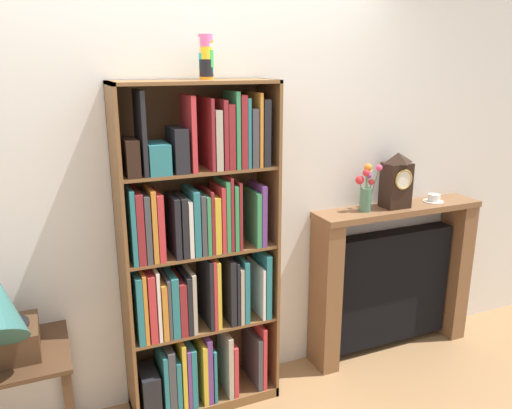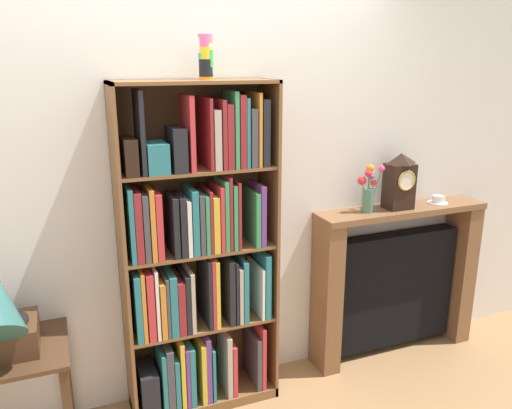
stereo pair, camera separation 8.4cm
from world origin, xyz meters
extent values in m
cube|color=silver|center=(0.19, 0.33, 1.35)|extent=(5.20, 0.08, 2.70)
cube|color=brown|center=(-0.42, 0.13, 0.95)|extent=(0.02, 0.31, 1.90)
cube|color=brown|center=(0.42, 0.13, 0.95)|extent=(0.02, 0.31, 1.90)
cube|color=brown|center=(0.00, 0.28, 0.95)|extent=(0.86, 0.01, 1.90)
cube|color=brown|center=(0.00, 0.13, 1.89)|extent=(0.86, 0.31, 0.02)
cube|color=brown|center=(0.00, 0.13, 0.03)|extent=(0.86, 0.31, 0.06)
cube|color=black|center=(-0.34, 0.09, 0.19)|extent=(0.10, 0.21, 0.25)
cube|color=teal|center=(-0.26, 0.11, 0.24)|extent=(0.02, 0.25, 0.36)
cube|color=#424247|center=(-0.22, 0.11, 0.25)|extent=(0.04, 0.25, 0.39)
cube|color=teal|center=(-0.18, 0.12, 0.22)|extent=(0.03, 0.27, 0.32)
cube|color=gold|center=(-0.15, 0.10, 0.27)|extent=(0.02, 0.24, 0.41)
cube|color=#663884|center=(-0.12, 0.11, 0.25)|extent=(0.02, 0.25, 0.37)
cube|color=teal|center=(-0.09, 0.09, 0.24)|extent=(0.03, 0.21, 0.37)
cube|color=gold|center=(-0.03, 0.10, 0.25)|extent=(0.03, 0.24, 0.38)
cube|color=#663884|center=(0.00, 0.10, 0.27)|extent=(0.03, 0.24, 0.41)
cube|color=teal|center=(0.03, 0.12, 0.23)|extent=(0.02, 0.27, 0.34)
cube|color=#B2A893|center=(0.13, 0.09, 0.26)|extent=(0.03, 0.21, 0.39)
cube|color=#C63338|center=(0.16, 0.11, 0.22)|extent=(0.03, 0.25, 0.33)
cube|color=#424247|center=(0.31, 0.11, 0.23)|extent=(0.03, 0.26, 0.34)
cube|color=#C63338|center=(0.34, 0.09, 0.26)|extent=(0.02, 0.21, 0.40)
cube|color=brown|center=(0.00, 0.13, 0.52)|extent=(0.82, 0.29, 0.02)
cube|color=teal|center=(-0.37, 0.11, 0.72)|extent=(0.03, 0.26, 0.38)
cube|color=orange|center=(-0.34, 0.11, 0.73)|extent=(0.02, 0.25, 0.39)
cube|color=#C63338|center=(-0.31, 0.10, 0.72)|extent=(0.04, 0.22, 0.38)
cube|color=white|center=(-0.27, 0.10, 0.73)|extent=(0.02, 0.24, 0.40)
cube|color=orange|center=(-0.24, 0.11, 0.69)|extent=(0.03, 0.26, 0.32)
cube|color=#424247|center=(-0.21, 0.11, 0.70)|extent=(0.02, 0.25, 0.34)
cube|color=teal|center=(-0.18, 0.11, 0.71)|extent=(0.04, 0.26, 0.35)
cube|color=maroon|center=(-0.14, 0.11, 0.69)|extent=(0.04, 0.26, 0.31)
cube|color=black|center=(-0.10, 0.12, 0.70)|extent=(0.03, 0.27, 0.34)
cube|color=#B2A893|center=(-0.08, 0.11, 0.71)|extent=(0.02, 0.25, 0.35)
cube|color=black|center=(0.02, 0.11, 0.74)|extent=(0.02, 0.26, 0.41)
cube|color=#C63338|center=(0.04, 0.12, 0.74)|extent=(0.02, 0.27, 0.41)
cube|color=gold|center=(0.06, 0.09, 0.73)|extent=(0.02, 0.22, 0.40)
cube|color=black|center=(0.15, 0.09, 0.73)|extent=(0.03, 0.21, 0.39)
cube|color=black|center=(0.18, 0.10, 0.72)|extent=(0.02, 0.23, 0.38)
cube|color=#B2A893|center=(0.20, 0.10, 0.70)|extent=(0.02, 0.24, 0.34)
cube|color=teal|center=(0.23, 0.09, 0.72)|extent=(0.03, 0.22, 0.37)
cube|color=white|center=(0.33, 0.11, 0.69)|extent=(0.02, 0.25, 0.31)
cube|color=teal|center=(0.37, 0.09, 0.73)|extent=(0.03, 0.21, 0.39)
cube|color=brown|center=(0.00, 0.13, 0.98)|extent=(0.82, 0.29, 0.02)
cube|color=teal|center=(-0.38, 0.11, 1.18)|extent=(0.02, 0.26, 0.39)
cube|color=maroon|center=(-0.34, 0.12, 1.17)|extent=(0.04, 0.27, 0.37)
cube|color=#424247|center=(-0.30, 0.12, 1.17)|extent=(0.03, 0.27, 0.36)
cube|color=orange|center=(-0.27, 0.09, 1.18)|extent=(0.03, 0.22, 0.38)
cube|color=#C63338|center=(-0.24, 0.09, 1.17)|extent=(0.03, 0.22, 0.36)
cube|color=black|center=(-0.15, 0.09, 1.15)|extent=(0.03, 0.21, 0.33)
cube|color=black|center=(-0.11, 0.09, 1.15)|extent=(0.03, 0.21, 0.32)
cube|color=white|center=(-0.08, 0.12, 1.14)|extent=(0.02, 0.27, 0.31)
cube|color=teal|center=(-0.05, 0.10, 1.16)|extent=(0.03, 0.23, 0.36)
cube|color=#424247|center=(-0.01, 0.11, 1.15)|extent=(0.03, 0.25, 0.33)
cube|color=#388E56|center=(0.02, 0.09, 1.15)|extent=(0.02, 0.21, 0.32)
cube|color=maroon|center=(0.04, 0.11, 1.16)|extent=(0.02, 0.26, 0.35)
cube|color=gold|center=(0.07, 0.09, 1.14)|extent=(0.03, 0.21, 0.31)
cube|color=#C63338|center=(0.10, 0.09, 1.17)|extent=(0.02, 0.21, 0.36)
cube|color=#388E56|center=(0.12, 0.09, 1.18)|extent=(0.02, 0.21, 0.39)
cube|color=maroon|center=(0.15, 0.10, 1.19)|extent=(0.02, 0.24, 0.41)
cube|color=#388E56|center=(0.17, 0.09, 1.17)|extent=(0.02, 0.22, 0.36)
cube|color=maroon|center=(0.20, 0.09, 1.18)|extent=(0.02, 0.21, 0.38)
cube|color=#388E56|center=(0.30, 0.12, 1.14)|extent=(0.03, 0.26, 0.31)
cube|color=#663884|center=(0.33, 0.09, 1.16)|extent=(0.03, 0.21, 0.35)
cube|color=brown|center=(0.00, 0.13, 1.43)|extent=(0.82, 0.29, 0.02)
cube|color=black|center=(-0.35, 0.07, 1.53)|extent=(0.07, 0.18, 0.18)
cube|color=black|center=(-0.30, 0.09, 1.65)|extent=(0.02, 0.21, 0.42)
cube|color=teal|center=(-0.22, 0.08, 1.52)|extent=(0.11, 0.20, 0.15)
cube|color=black|center=(-0.11, 0.09, 1.55)|extent=(0.07, 0.21, 0.23)
cube|color=#C63338|center=(-0.05, 0.09, 1.63)|extent=(0.03, 0.22, 0.38)
cube|color=maroon|center=(0.05, 0.12, 1.63)|extent=(0.02, 0.26, 0.37)
cube|color=#B2A893|center=(0.08, 0.11, 1.60)|extent=(0.04, 0.26, 0.31)
cube|color=maroon|center=(0.12, 0.09, 1.62)|extent=(0.02, 0.21, 0.36)
cube|color=maroon|center=(0.15, 0.10, 1.61)|extent=(0.03, 0.24, 0.34)
cube|color=#388E56|center=(0.19, 0.09, 1.64)|extent=(0.02, 0.21, 0.40)
cube|color=maroon|center=(0.22, 0.11, 1.63)|extent=(0.03, 0.25, 0.38)
cube|color=teal|center=(0.25, 0.10, 1.62)|extent=(0.02, 0.24, 0.37)
cube|color=#424247|center=(0.28, 0.11, 1.60)|extent=(0.04, 0.26, 0.31)
cube|color=orange|center=(0.31, 0.12, 1.64)|extent=(0.02, 0.26, 0.39)
cube|color=black|center=(0.35, 0.12, 1.62)|extent=(0.04, 0.27, 0.36)
cylinder|color=orange|center=(0.08, 0.16, 1.94)|extent=(0.07, 0.07, 0.09)
cylinder|color=black|center=(0.08, 0.16, 1.95)|extent=(0.07, 0.07, 0.09)
cylinder|color=#28B2B7|center=(0.08, 0.16, 1.97)|extent=(0.07, 0.07, 0.09)
cylinder|color=#28B2B7|center=(0.08, 0.16, 1.99)|extent=(0.07, 0.07, 0.09)
cylinder|color=green|center=(0.08, 0.16, 2.00)|extent=(0.07, 0.07, 0.09)
cylinder|color=yellow|center=(0.08, 0.16, 2.02)|extent=(0.07, 0.07, 0.09)
cylinder|color=white|center=(0.08, 0.16, 2.03)|extent=(0.07, 0.07, 0.09)
cylinder|color=orange|center=(0.08, 0.16, 2.05)|extent=(0.07, 0.07, 0.09)
cylinder|color=white|center=(0.08, 0.16, 2.06)|extent=(0.07, 0.07, 0.09)
cylinder|color=pink|center=(0.08, 0.16, 2.08)|extent=(0.07, 0.07, 0.09)
cube|color=#472D1C|center=(-1.02, 0.03, 0.61)|extent=(0.58, 0.51, 0.02)
cube|color=#472D1C|center=(-0.76, 0.25, 0.30)|extent=(0.04, 0.04, 0.60)
cube|color=#472D1C|center=(-1.02, 0.03, 0.69)|extent=(0.32, 0.29, 0.15)
cylinder|color=black|center=(-1.02, 0.03, 0.77)|extent=(0.25, 0.25, 0.01)
cylinder|color=#2D605B|center=(-1.02, -0.01, 0.80)|extent=(0.03, 0.03, 0.06)
cube|color=brown|center=(1.40, 0.16, 1.04)|extent=(1.21, 0.25, 0.04)
cube|color=brown|center=(0.85, 0.16, 0.51)|extent=(0.12, 0.23, 1.02)
cube|color=brown|center=(1.94, 0.16, 0.51)|extent=(0.12, 0.23, 1.02)
cube|color=black|center=(1.40, 0.20, 0.46)|extent=(0.93, 0.13, 0.82)
cube|color=black|center=(1.35, 0.16, 1.21)|extent=(0.17, 0.13, 0.30)
pyramid|color=black|center=(1.35, 0.16, 1.39)|extent=(0.17, 0.13, 0.07)
cylinder|color=silver|center=(1.35, 0.09, 1.26)|extent=(0.12, 0.01, 0.12)
torus|color=#B79347|center=(1.35, 0.09, 1.26)|extent=(0.13, 0.01, 0.13)
cylinder|color=#4C7A60|center=(1.12, 0.16, 1.14)|extent=(0.07, 0.07, 0.15)
cylinder|color=#4C753D|center=(1.14, 0.15, 1.16)|extent=(0.03, 0.01, 0.18)
sphere|color=red|center=(1.15, 0.15, 1.25)|extent=(0.04, 0.04, 0.04)
cylinder|color=#4C753D|center=(1.16, 0.14, 1.21)|extent=(0.07, 0.02, 0.27)
sphere|color=#EA4275|center=(1.19, 0.13, 1.34)|extent=(0.04, 0.04, 0.04)
cylinder|color=#4C753D|center=(1.15, 0.19, 1.18)|extent=(0.05, 0.05, 0.20)
sphere|color=#B24CB7|center=(1.17, 0.21, 1.28)|extent=(0.04, 0.04, 0.04)
cylinder|color=#4C753D|center=(1.12, 0.15, 1.21)|extent=(0.02, 0.01, 0.27)
sphere|color=orange|center=(1.13, 0.16, 1.34)|extent=(0.05, 0.05, 0.05)
cylinder|color=#4C753D|center=(1.09, 0.16, 1.17)|extent=(0.04, 0.01, 0.19)
sphere|color=red|center=(1.07, 0.17, 1.27)|extent=(0.06, 0.06, 0.06)
cylinder|color=#4C753D|center=(1.12, 0.17, 1.20)|extent=(0.02, 0.01, 0.25)
sphere|color=silver|center=(1.13, 0.16, 1.33)|extent=(0.05, 0.05, 0.05)
cylinder|color=#4C753D|center=(1.11, 0.15, 1.19)|extent=(0.02, 0.01, 0.24)
sphere|color=red|center=(1.11, 0.15, 1.31)|extent=(0.05, 0.05, 0.05)
cylinder|color=white|center=(1.68, 0.16, 1.06)|extent=(0.13, 0.13, 0.01)
cylinder|color=white|center=(1.68, 0.16, 1.09)|extent=(0.08, 0.08, 0.05)
torus|color=white|center=(1.73, 0.16, 1.09)|extent=(0.04, 0.01, 0.04)
camera|label=1|loc=(-0.77, -2.43, 1.99)|focal=35.62mm
camera|label=2|loc=(-0.69, -2.47, 1.99)|focal=35.62mm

